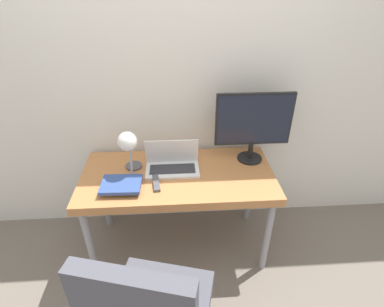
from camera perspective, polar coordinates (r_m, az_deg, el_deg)
ground_plane at (r=2.37m, az=-2.06°, el=-22.56°), size 12.00×12.00×0.00m
wall_back at (r=2.19m, az=-3.41°, el=15.18°), size 8.00×0.05×2.60m
desk at (r=2.14m, az=-2.69°, el=-5.32°), size 1.34×0.65×0.70m
laptop at (r=2.12m, az=-3.78°, el=-1.94°), size 0.37×0.20×0.22m
monitor at (r=2.15m, az=11.65°, el=5.72°), size 0.54×0.18×0.52m
desk_lamp at (r=1.98m, az=-12.05°, el=1.77°), size 0.13×0.25×0.35m
book_stack at (r=1.99m, az=-13.40°, el=-5.93°), size 0.26×0.20×0.05m
tv_remote at (r=2.00m, az=-6.83°, el=-5.62°), size 0.06×0.18×0.02m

